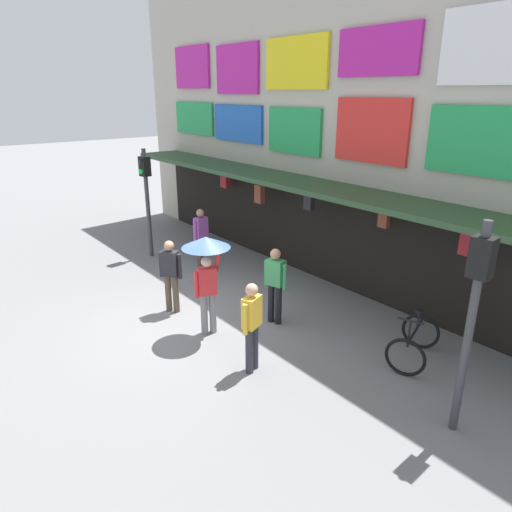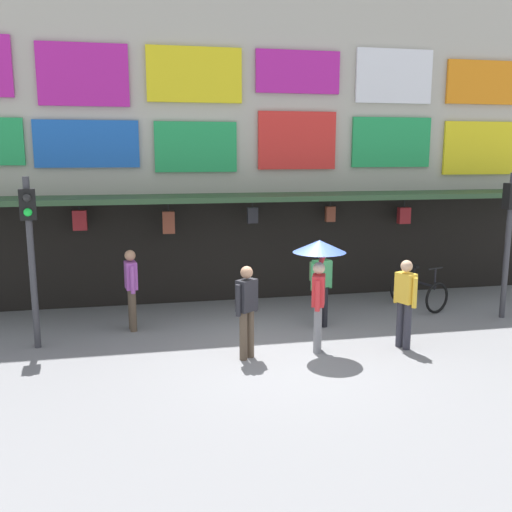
{
  "view_description": "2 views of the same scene",
  "coord_description": "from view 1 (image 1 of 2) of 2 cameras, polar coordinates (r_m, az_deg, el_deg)",
  "views": [
    {
      "loc": [
        7.86,
        -4.55,
        4.74
      ],
      "look_at": [
        0.77,
        1.1,
        1.5
      ],
      "focal_mm": 32.59,
      "sensor_mm": 36.0,
      "label": 1
    },
    {
      "loc": [
        -2.5,
        -9.38,
        3.61
      ],
      "look_at": [
        -0.22,
        1.82,
        1.49
      ],
      "focal_mm": 39.09,
      "sensor_mm": 36.0,
      "label": 2
    }
  ],
  "objects": [
    {
      "name": "bicycle_parked",
      "position": [
        9.12,
        18.75,
        -9.97
      ],
      "size": [
        1.07,
        1.33,
        1.05
      ],
      "color": "black",
      "rests_on": "ground"
    },
    {
      "name": "pedestrian_in_red",
      "position": [
        10.44,
        -10.43,
        -1.99
      ],
      "size": [
        0.44,
        0.39,
        1.68
      ],
      "color": "brown",
      "rests_on": "ground"
    },
    {
      "name": "pedestrian_in_yellow",
      "position": [
        9.78,
        2.44,
        -2.95
      ],
      "size": [
        0.51,
        0.43,
        1.68
      ],
      "color": "black",
      "rests_on": "ground"
    },
    {
      "name": "traffic_light_near",
      "position": [
        13.93,
        -13.35,
        8.37
      ],
      "size": [
        0.31,
        0.34,
        3.2
      ],
      "color": "#38383D",
      "rests_on": "ground"
    },
    {
      "name": "pedestrian_with_umbrella",
      "position": [
        9.14,
        -6.11,
        -0.26
      ],
      "size": [
        0.96,
        0.96,
        2.08
      ],
      "color": "gray",
      "rests_on": "ground"
    },
    {
      "name": "pedestrian_in_purple",
      "position": [
        13.06,
        -6.75,
        2.63
      ],
      "size": [
        0.28,
        0.52,
        1.68
      ],
      "color": "brown",
      "rests_on": "ground"
    },
    {
      "name": "pedestrian_in_blue",
      "position": [
        8.12,
        -0.51,
        -8.19
      ],
      "size": [
        0.34,
        0.5,
        1.68
      ],
      "color": "#2D2D38",
      "rests_on": "ground"
    },
    {
      "name": "ground_plane",
      "position": [
        10.24,
        -7.59,
        -8.09
      ],
      "size": [
        80.0,
        80.0,
        0.0
      ],
      "primitive_type": "plane",
      "color": "slate"
    },
    {
      "name": "shopfront",
      "position": [
        12.06,
        11.08,
        15.62
      ],
      "size": [
        18.0,
        2.6,
        8.0
      ],
      "color": "#B2AD9E",
      "rests_on": "ground"
    },
    {
      "name": "traffic_light_far",
      "position": [
        6.88,
        25.33,
        -4.55
      ],
      "size": [
        0.29,
        0.33,
        3.2
      ],
      "color": "#38383D",
      "rests_on": "ground"
    }
  ]
}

